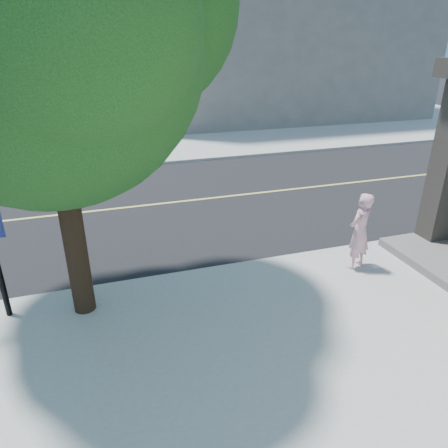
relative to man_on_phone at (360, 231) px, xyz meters
name	(u,v)px	position (x,y,z in m)	size (l,w,h in m)	color
ground	(9,304)	(-7.22, 0.96, -0.99)	(140.00, 140.00, 0.00)	black
road_ew	(32,218)	(-7.22, 5.46, -0.98)	(140.00, 9.00, 0.01)	black
sidewalk_ne	(253,109)	(6.28, 22.46, -0.93)	(29.00, 25.00, 0.12)	#ABACA7
filler_ne	(260,2)	(6.78, 22.96, 6.13)	(18.00, 16.00, 14.00)	slate
man_on_phone	(360,231)	(0.00, 0.00, 0.00)	(0.63, 0.41, 1.73)	#E1A0B2
street_tree	(46,4)	(-5.62, 0.18, 4.23)	(5.95, 5.41, 7.89)	black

